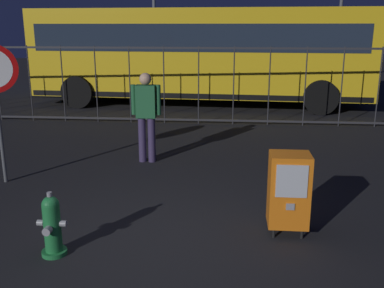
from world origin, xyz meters
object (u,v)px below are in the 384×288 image
at_px(fire_hydrant, 52,226).
at_px(bus_far, 191,46).
at_px(pedestrian, 146,112).
at_px(bus_near, 200,51).
at_px(newspaper_box_primary, 289,190).

relative_size(fire_hydrant, bus_far, 0.07).
xyz_separation_m(pedestrian, bus_near, (0.55, 6.43, 0.76)).
xyz_separation_m(bus_near, bus_far, (-0.65, 4.19, 0.00)).
xyz_separation_m(fire_hydrant, bus_near, (0.94, 10.00, 1.36)).
bearing_deg(newspaper_box_primary, bus_far, 100.03).
height_order(fire_hydrant, newspaper_box_primary, newspaper_box_primary).
xyz_separation_m(newspaper_box_primary, pedestrian, (-2.27, 2.81, 0.38)).
distance_m(pedestrian, bus_near, 6.49).
distance_m(newspaper_box_primary, bus_near, 9.46).
distance_m(fire_hydrant, bus_near, 10.13).
xyz_separation_m(newspaper_box_primary, bus_near, (-1.72, 9.23, 1.14)).
bearing_deg(bus_far, bus_near, -84.24).
height_order(fire_hydrant, pedestrian, pedestrian).
bearing_deg(pedestrian, bus_far, 90.57).
bearing_deg(fire_hydrant, bus_near, 84.61).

